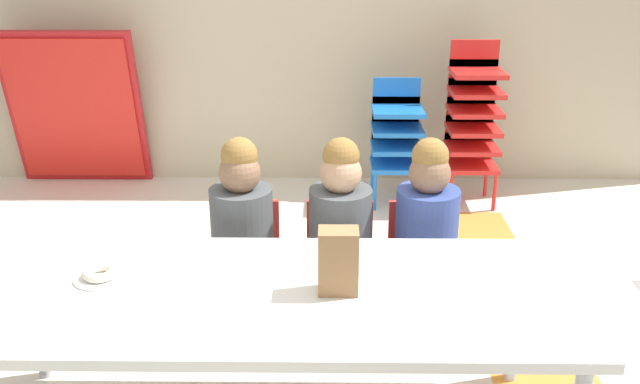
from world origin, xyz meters
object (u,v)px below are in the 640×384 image
craft_table (266,301)px  paper_bag_brown (338,261)px  folded_activity_table (75,110)px  paper_plate_near_edge (101,278)px  kid_chair_blue_stack (396,134)px  seated_child_middle_seat (340,224)px  seated_child_near_camera (242,223)px  donut_powdered_on_plate (100,273)px  seated_child_far_right (426,224)px  kid_chair_red_stack (473,116)px

craft_table → paper_bag_brown: paper_bag_brown is taller
craft_table → folded_activity_table: size_ratio=1.88×
paper_plate_near_edge → kid_chair_blue_stack: bearing=61.4°
seated_child_middle_seat → kid_chair_blue_stack: (0.39, 1.65, -0.10)m
seated_child_near_camera → donut_powdered_on_plate: (-0.41, -0.57, 0.06)m
seated_child_middle_seat → seated_child_far_right: bearing=0.0°
paper_bag_brown → kid_chair_red_stack: bearing=68.9°
seated_child_middle_seat → donut_powdered_on_plate: 1.00m
kid_chair_red_stack → folded_activity_table: 2.64m
paper_bag_brown → craft_table: bearing=178.3°
paper_plate_near_edge → seated_child_middle_seat: bearing=34.5°
seated_child_near_camera → folded_activity_table: folded_activity_table is taller
folded_activity_table → seated_child_middle_seat: bearing=-47.6°
kid_chair_blue_stack → paper_plate_near_edge: (-1.21, -2.22, 0.14)m
kid_chair_red_stack → seated_child_middle_seat: bearing=-117.7°
paper_bag_brown → donut_powdered_on_plate: size_ratio=1.85×
kid_chair_blue_stack → kid_chair_red_stack: (0.48, 0.00, 0.12)m
seated_child_middle_seat → donut_powdered_on_plate: seated_child_middle_seat is taller
paper_plate_near_edge → craft_table: bearing=-6.9°
seated_child_near_camera → seated_child_far_right: (0.77, -0.00, 0.00)m
craft_table → seated_child_middle_seat: seated_child_middle_seat is taller
craft_table → paper_plate_near_edge: paper_plate_near_edge is taller
kid_chair_red_stack → paper_plate_near_edge: kid_chair_red_stack is taller
craft_table → kid_chair_red_stack: 2.55m
folded_activity_table → paper_plate_near_edge: size_ratio=6.04×
seated_child_far_right → paper_plate_near_edge: 1.31m
folded_activity_table → paper_plate_near_edge: bearing=-69.4°
seated_child_middle_seat → paper_plate_near_edge: 1.00m
seated_child_middle_seat → paper_bag_brown: 0.66m
kid_chair_blue_stack → folded_activity_table: (-2.15, 0.28, 0.08)m
seated_child_near_camera → seated_child_far_right: bearing=-0.0°
seated_child_near_camera → kid_chair_blue_stack: (0.80, 1.65, -0.10)m
kid_chair_red_stack → paper_bag_brown: size_ratio=4.73×
donut_powdered_on_plate → seated_child_far_right: bearing=25.6°
kid_chair_red_stack → craft_table: bearing=-116.1°
seated_child_middle_seat → kid_chair_red_stack: (0.87, 1.65, 0.02)m
craft_table → folded_activity_table: folded_activity_table is taller
folded_activity_table → seated_child_near_camera: bearing=-55.0°
donut_powdered_on_plate → seated_child_middle_seat: bearing=34.5°
seated_child_far_right → craft_table: bearing=-134.1°
seated_child_near_camera → paper_bag_brown: bearing=-58.6°
seated_child_far_right → donut_powdered_on_plate: (-1.18, -0.57, 0.06)m
seated_child_far_right → kid_chair_blue_stack: (0.03, 1.65, -0.10)m
craft_table → kid_chair_blue_stack: (0.64, 2.28, -0.09)m
craft_table → seated_child_far_right: 0.88m
seated_child_far_right → donut_powdered_on_plate: seated_child_far_right is taller
seated_child_middle_seat → kid_chair_red_stack: 1.86m
kid_chair_blue_stack → paper_plate_near_edge: bearing=-118.6°
seated_child_near_camera → kid_chair_red_stack: bearing=52.3°
paper_plate_near_edge → folded_activity_table: bearing=110.6°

